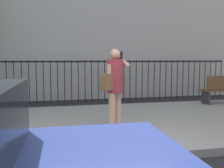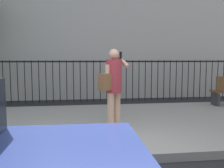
% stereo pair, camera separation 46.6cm
% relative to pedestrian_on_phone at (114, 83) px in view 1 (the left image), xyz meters
% --- Properties ---
extents(ground_plane, '(60.00, 60.00, 0.00)m').
position_rel_pedestrian_on_phone_xyz_m(ground_plane, '(-0.28, -1.59, -1.14)').
color(ground_plane, black).
extents(sidewalk, '(28.00, 4.40, 0.15)m').
position_rel_pedestrian_on_phone_xyz_m(sidewalk, '(-0.28, 0.61, -1.07)').
color(sidewalk, gray).
rests_on(sidewalk, ground).
extents(iron_fence, '(12.03, 0.04, 1.60)m').
position_rel_pedestrian_on_phone_xyz_m(iron_fence, '(-0.28, 4.31, -0.12)').
color(iron_fence, black).
rests_on(iron_fence, ground).
extents(pedestrian_on_phone, '(0.71, 0.66, 1.71)m').
position_rel_pedestrian_on_phone_xyz_m(pedestrian_on_phone, '(0.00, 0.00, 0.00)').
color(pedestrian_on_phone, tan).
rests_on(pedestrian_on_phone, sidewalk).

